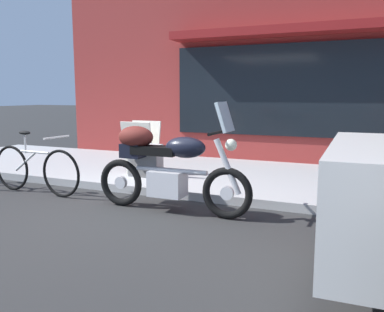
% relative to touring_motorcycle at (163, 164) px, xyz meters
% --- Properties ---
extents(ground_plane, '(80.00, 80.00, 0.00)m').
position_rel_touring_motorcycle_xyz_m(ground_plane, '(-0.40, -0.47, -0.60)').
color(ground_plane, '#292929').
extents(touring_motorcycle, '(2.11, 0.66, 1.39)m').
position_rel_touring_motorcycle_xyz_m(touring_motorcycle, '(0.00, 0.00, 0.00)').
color(touring_motorcycle, black).
rests_on(touring_motorcycle, ground_plane).
extents(parked_bicycle, '(1.71, 0.48, 0.94)m').
position_rel_touring_motorcycle_xyz_m(parked_bicycle, '(-2.16, 0.02, -0.22)').
color(parked_bicycle, black).
rests_on(parked_bicycle, ground_plane).
extents(sandwich_board_sign, '(0.55, 0.41, 0.90)m').
position_rel_touring_motorcycle_xyz_m(sandwich_board_sign, '(-1.14, 1.38, -0.02)').
color(sandwich_board_sign, silver).
rests_on(sandwich_board_sign, sidewalk_curb).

